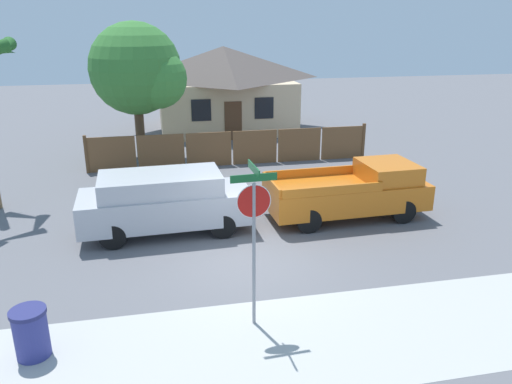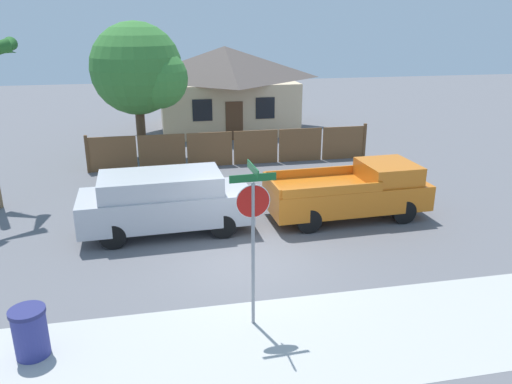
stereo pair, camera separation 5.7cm
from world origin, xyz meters
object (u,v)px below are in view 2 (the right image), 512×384
at_px(oak_tree, 141,71).
at_px(red_suv, 165,200).
at_px(house, 225,87).
at_px(stop_sign, 253,220).
at_px(orange_pickup, 353,191).
at_px(trash_bin, 30,332).

xyz_separation_m(oak_tree, red_suv, (0.60, -8.29, -2.92)).
bearing_deg(red_suv, house, 72.86).
bearing_deg(house, stop_sign, -96.53).
height_order(house, red_suv, house).
relative_size(orange_pickup, trash_bin, 5.15).
height_order(red_suv, orange_pickup, red_suv).
bearing_deg(red_suv, orange_pickup, -2.12).
distance_m(orange_pickup, trash_bin, 10.04).
bearing_deg(trash_bin, red_suv, 63.75).
bearing_deg(stop_sign, red_suv, 104.36).
relative_size(red_suv, trash_bin, 5.10).
bearing_deg(orange_pickup, oak_tree, 125.60).
xyz_separation_m(oak_tree, stop_sign, (2.21, -13.45, -1.58)).
bearing_deg(trash_bin, stop_sign, 2.80).
distance_m(red_suv, stop_sign, 5.57).
bearing_deg(oak_tree, house, 54.14).
relative_size(house, oak_tree, 1.32).
bearing_deg(oak_tree, trash_bin, -98.53).
bearing_deg(oak_tree, orange_pickup, -52.19).
bearing_deg(house, trash_bin, -108.17).
bearing_deg(orange_pickup, red_suv, 177.88).
bearing_deg(stop_sign, oak_tree, 96.35).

